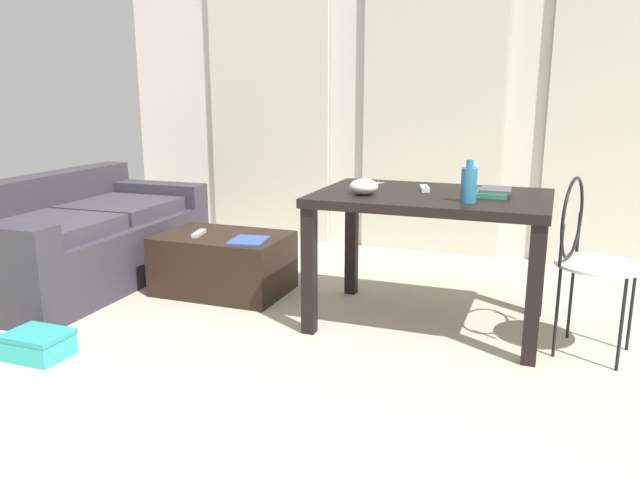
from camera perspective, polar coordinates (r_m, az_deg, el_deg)
The scene contains 15 objects.
ground_plane at distance 3.33m, azimuth 2.38°, elevation -9.33°, with size 8.36×8.36×0.00m, color #B2A893.
wall_back at distance 5.15m, azimuth 10.31°, elevation 13.55°, with size 5.47×0.10×2.63m, color silver.
curtains at distance 5.07m, azimuth 10.05°, elevation 11.69°, with size 3.89×0.03×2.30m.
couch at distance 4.60m, azimuth -20.97°, elevation -0.01°, with size 0.97×1.84×0.71m.
coffee_table at distance 4.14m, azimuth -8.70°, elevation -2.09°, with size 0.81×0.56×0.38m.
craft_table at distance 3.48m, azimuth 10.01°, elevation 2.49°, with size 1.24×0.83×0.74m.
wire_chair at distance 3.34m, azimuth 22.91°, elevation -0.54°, with size 0.41×0.44×0.88m.
bottle_near at distance 3.22m, azimuth 13.31°, elevation 4.93°, with size 0.08×0.08×0.21m.
bowl at distance 3.39m, azimuth 3.97°, elevation 4.83°, with size 0.16×0.16×0.08m, color beige.
book_stack at distance 3.47m, azimuth 15.41°, elevation 4.21°, with size 0.19×0.23×0.04m.
tv_remote_on_table at distance 3.56m, azimuth 9.43°, elevation 4.62°, with size 0.04×0.15×0.02m, color #B7B7B2.
scissors at distance 3.77m, azimuth 5.12°, elevation 5.10°, with size 0.06×0.12×0.00m.
tv_remote_primary at distance 4.11m, azimuth -10.90°, elevation 0.60°, with size 0.04×0.18×0.02m, color #B7B7B2.
magazine at distance 3.89m, azimuth -6.46°, elevation -0.04°, with size 0.21×0.25×0.01m, color #33519E.
shoebox at distance 3.44m, azimuth -24.13°, elevation -8.62°, with size 0.30×0.23×0.13m.
Camera 1 is at (0.96, -1.58, 1.29)m, focal length 35.41 mm.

